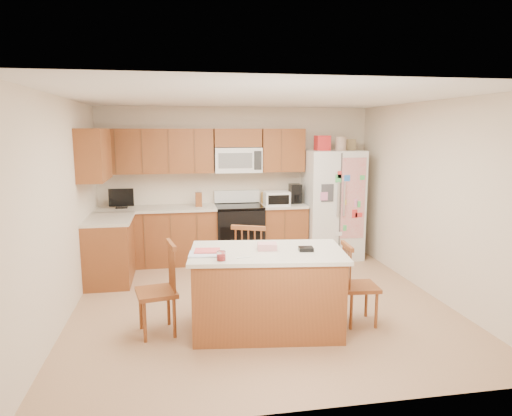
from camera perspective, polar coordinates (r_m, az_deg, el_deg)
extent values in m
plane|color=#A57D5B|center=(5.82, 0.55, -11.73)|extent=(4.50, 4.50, 0.00)
cube|color=beige|center=(7.69, -2.48, 3.15)|extent=(4.50, 0.10, 2.50)
cube|color=beige|center=(3.35, 7.60, -5.60)|extent=(4.50, 0.10, 2.50)
cube|color=beige|center=(5.55, -22.94, -0.18)|extent=(0.10, 4.50, 2.50)
cube|color=beige|center=(6.29, 21.15, 1.03)|extent=(0.10, 4.50, 2.50)
cube|color=white|center=(5.43, 0.59, 13.64)|extent=(4.50, 4.50, 0.04)
cube|color=brown|center=(7.48, -12.19, -3.55)|extent=(1.87, 0.60, 0.88)
cube|color=brown|center=(7.67, 3.36, -3.02)|extent=(0.72, 0.60, 0.88)
cube|color=brown|center=(6.79, -17.82, -5.16)|extent=(0.60, 0.95, 0.88)
cube|color=silver|center=(7.38, -12.32, -0.09)|extent=(1.87, 0.64, 0.04)
cube|color=silver|center=(7.57, 3.41, 0.36)|extent=(0.72, 0.64, 0.04)
cube|color=silver|center=(6.69, -17.93, -1.35)|extent=(0.64, 0.95, 0.04)
cube|color=brown|center=(7.43, -12.60, 6.95)|extent=(1.85, 0.33, 0.70)
cube|color=brown|center=(7.62, 3.30, 7.23)|extent=(0.70, 0.33, 0.70)
cube|color=brown|center=(7.48, -2.36, 8.77)|extent=(0.76, 0.33, 0.29)
cube|color=brown|center=(6.60, -19.60, 6.31)|extent=(0.33, 0.95, 0.70)
cube|color=brown|center=(7.31, -17.20, 6.71)|extent=(0.02, 0.01, 0.66)
cube|color=brown|center=(7.23, -16.92, -4.21)|extent=(0.02, 0.01, 0.84)
cube|color=brown|center=(7.27, -14.05, 6.84)|extent=(0.02, 0.01, 0.66)
cube|color=brown|center=(7.19, -13.75, -4.14)|extent=(0.02, 0.01, 0.84)
cube|color=brown|center=(7.25, -10.88, 6.95)|extent=(0.02, 0.01, 0.66)
cube|color=brown|center=(7.18, -10.56, -4.06)|extent=(0.02, 0.01, 0.84)
cube|color=brown|center=(7.26, -7.69, 7.04)|extent=(0.01, 0.01, 0.66)
cube|color=brown|center=(7.18, -7.36, -3.96)|extent=(0.01, 0.01, 0.84)
cube|color=brown|center=(7.44, 3.22, 7.18)|extent=(0.01, 0.01, 0.66)
cube|color=brown|center=(7.37, 3.60, -3.54)|extent=(0.01, 0.01, 0.84)
cube|color=white|center=(7.47, -2.31, 6.04)|extent=(0.76, 0.38, 0.40)
cube|color=slate|center=(7.27, -2.58, 5.93)|extent=(0.54, 0.01, 0.24)
cube|color=#262626|center=(7.32, 0.23, 5.97)|extent=(0.12, 0.01, 0.30)
cube|color=brown|center=(7.37, -7.18, 1.07)|extent=(0.10, 0.14, 0.22)
cube|color=black|center=(7.45, -16.43, 0.06)|extent=(0.18, 0.12, 0.02)
cube|color=black|center=(7.42, -16.49, 1.27)|extent=(0.38, 0.03, 0.28)
cube|color=orange|center=(7.61, 2.09, 1.26)|extent=(0.35, 0.22, 0.18)
cube|color=white|center=(7.38, 2.61, 1.19)|extent=(0.40, 0.28, 0.23)
cube|color=black|center=(7.25, 2.85, 1.03)|extent=(0.34, 0.01, 0.15)
cube|color=black|center=(7.65, 4.92, 1.81)|extent=(0.18, 0.22, 0.32)
cylinder|color=black|center=(7.60, 5.05, 1.22)|extent=(0.12, 0.12, 0.12)
cube|color=black|center=(7.52, -2.12, -3.27)|extent=(0.76, 0.64, 0.88)
cube|color=black|center=(7.21, -1.76, -4.00)|extent=(0.68, 0.01, 0.42)
cube|color=black|center=(7.43, -2.14, 0.23)|extent=(0.76, 0.64, 0.03)
cube|color=white|center=(7.66, -2.41, 1.47)|extent=(0.76, 0.10, 0.20)
cube|color=white|center=(7.74, 9.51, 0.45)|extent=(0.90, 0.75, 1.80)
cube|color=#4C4C4C|center=(7.39, 10.48, -0.02)|extent=(0.02, 0.01, 1.75)
cube|color=silver|center=(7.33, 10.22, 1.10)|extent=(0.02, 0.03, 0.55)
cube|color=silver|center=(7.36, 10.95, 1.11)|extent=(0.02, 0.03, 0.55)
cube|color=#3F3F44|center=(7.28, 8.92, 1.87)|extent=(0.20, 0.01, 0.28)
cube|color=#D84C59|center=(7.44, 11.97, 1.17)|extent=(0.42, 0.01, 1.30)
cube|color=red|center=(7.58, 8.29, 8.04)|extent=(0.22, 0.22, 0.24)
cylinder|color=tan|center=(7.63, 10.56, 7.92)|extent=(0.18, 0.18, 0.22)
cube|color=#8E7751|center=(7.82, 11.47, 7.78)|extent=(0.18, 0.20, 0.18)
cube|color=brown|center=(4.95, 1.37, -10.49)|extent=(1.62, 1.04, 0.84)
cube|color=silver|center=(4.82, 1.40, -5.57)|extent=(1.71, 1.13, 0.04)
cylinder|color=red|center=(4.47, -4.38, -6.17)|extent=(0.08, 0.08, 0.06)
cylinder|color=white|center=(4.46, -4.38, -5.98)|extent=(0.09, 0.09, 0.09)
cube|color=beige|center=(4.84, 1.40, -4.81)|extent=(0.22, 0.17, 0.07)
cube|color=black|center=(4.83, 6.25, -5.11)|extent=(0.16, 0.14, 0.04)
cube|color=white|center=(4.68, -6.53, -5.75)|extent=(0.33, 0.27, 0.01)
cube|color=#D84C4C|center=(4.75, -6.11, -5.32)|extent=(0.28, 0.23, 0.01)
cylinder|color=white|center=(4.54, -1.58, -6.20)|extent=(0.14, 0.03, 0.01)
cube|color=brown|center=(4.96, -12.35, -10.29)|extent=(0.47, 0.49, 0.05)
cylinder|color=brown|center=(5.19, -14.22, -12.25)|extent=(0.04, 0.04, 0.43)
cylinder|color=brown|center=(4.87, -13.73, -13.70)|extent=(0.04, 0.04, 0.43)
cylinder|color=brown|center=(5.22, -10.88, -11.95)|extent=(0.04, 0.04, 0.43)
cylinder|color=brown|center=(4.91, -10.16, -13.37)|extent=(0.04, 0.04, 0.43)
cylinder|color=brown|center=(5.05, -10.80, -6.78)|extent=(0.02, 0.02, 0.48)
cylinder|color=brown|center=(4.98, -10.64, -7.01)|extent=(0.02, 0.02, 0.48)
cylinder|color=brown|center=(4.91, -10.48, -7.25)|extent=(0.02, 0.02, 0.48)
cylinder|color=brown|center=(4.84, -10.32, -7.50)|extent=(0.02, 0.02, 0.48)
cylinder|color=brown|center=(4.76, -10.15, -7.76)|extent=(0.02, 0.02, 0.48)
cube|color=brown|center=(4.84, -10.57, -4.53)|extent=(0.12, 0.40, 0.05)
cube|color=brown|center=(5.69, -0.54, -7.26)|extent=(0.56, 0.55, 0.05)
cylinder|color=brown|center=(5.87, 1.52, -9.21)|extent=(0.04, 0.04, 0.45)
cylinder|color=brown|center=(5.95, -1.88, -8.97)|extent=(0.04, 0.04, 0.45)
cylinder|color=brown|center=(5.58, 0.90, -10.23)|extent=(0.04, 0.04, 0.45)
cylinder|color=brown|center=(5.66, -2.67, -9.95)|extent=(0.04, 0.04, 0.45)
cylinder|color=brown|center=(5.41, 0.66, -5.16)|extent=(0.02, 0.02, 0.50)
cylinder|color=brown|center=(5.43, -0.15, -5.11)|extent=(0.02, 0.02, 0.50)
cylinder|color=brown|center=(5.45, -0.96, -5.06)|extent=(0.02, 0.02, 0.50)
cylinder|color=brown|center=(5.47, -1.76, -5.02)|extent=(0.02, 0.02, 0.50)
cylinder|color=brown|center=(5.48, -2.55, -4.97)|extent=(0.02, 0.02, 0.50)
cube|color=brown|center=(5.39, -0.97, -2.49)|extent=(0.40, 0.20, 0.05)
cube|color=brown|center=(5.24, 12.84, -9.57)|extent=(0.40, 0.42, 0.04)
cylinder|color=brown|center=(5.23, 14.80, -12.29)|extent=(0.03, 0.03, 0.40)
cylinder|color=brown|center=(5.50, 13.62, -11.10)|extent=(0.03, 0.03, 0.40)
cylinder|color=brown|center=(5.14, 11.81, -12.56)|extent=(0.03, 0.03, 0.40)
cylinder|color=brown|center=(5.42, 10.77, -11.32)|extent=(0.03, 0.03, 0.40)
cylinder|color=brown|center=(4.99, 11.72, -7.58)|extent=(0.02, 0.02, 0.45)
cylinder|color=brown|center=(5.06, 11.48, -7.35)|extent=(0.02, 0.02, 0.45)
cylinder|color=brown|center=(5.12, 11.25, -7.13)|extent=(0.02, 0.02, 0.45)
cylinder|color=brown|center=(5.18, 11.02, -6.91)|extent=(0.02, 0.02, 0.45)
cylinder|color=brown|center=(5.25, 10.79, -6.69)|extent=(0.02, 0.02, 0.45)
cube|color=brown|center=(5.06, 11.33, -4.70)|extent=(0.06, 0.37, 0.05)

